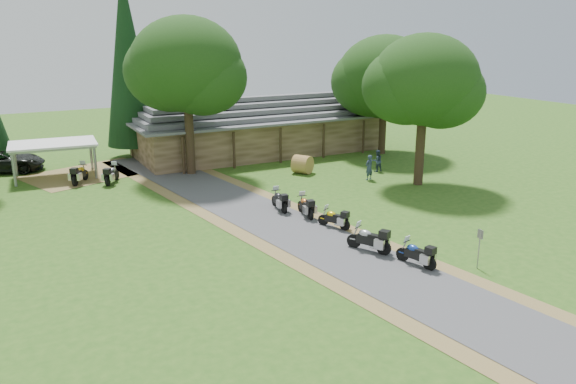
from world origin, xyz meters
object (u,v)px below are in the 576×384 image
car_dark_suv (1,156)px  motorcycle_carport_a (80,173)px  motorcycle_carport_b (112,173)px  hay_bale (302,164)px  motorcycle_row_d (306,205)px  motorcycle_row_a (416,253)px  lodge (257,124)px  carport (55,160)px  motorcycle_row_b (369,238)px  motorcycle_row_e (279,199)px  motorcycle_row_c (334,217)px

car_dark_suv → motorcycle_carport_a: size_ratio=3.07×
motorcycle_carport_b → hay_bale: motorcycle_carport_b is taller
hay_bale → motorcycle_row_d: bearing=-118.3°
car_dark_suv → motorcycle_carport_a: car_dark_suv is taller
motorcycle_row_a → lodge: bearing=-24.3°
lodge → hay_bale: (-0.17, -8.34, -1.77)m
hay_bale → motorcycle_carport_a: bearing=162.1°
car_dark_suv → lodge: bearing=-83.0°
lodge → motorcycle_row_a: 25.91m
carport → motorcycle_carport_b: (3.23, -3.64, -0.57)m
motorcycle_row_b → motorcycle_carport_a: (-10.23, 19.65, 0.02)m
lodge → motorcycle_row_e: 16.50m
lodge → car_dark_suv: 19.93m
lodge → car_dark_suv: lodge is taller
lodge → hay_bale: 8.52m
motorcycle_row_a → motorcycle_row_e: size_ratio=0.97×
motorcycle_row_c → motorcycle_row_d: 2.49m
motorcycle_row_b → hay_bale: (4.72, 14.83, -0.02)m
motorcycle_carport_b → lodge: bearing=-38.9°
lodge → carport: lodge is taller
motorcycle_row_a → motorcycle_row_d: motorcycle_row_d is taller
motorcycle_row_d → motorcycle_row_b: bearing=-171.9°
motorcycle_row_c → motorcycle_row_b: bearing=149.0°
motorcycle_row_e → car_dark_suv: bearing=43.6°
carport → car_dark_suv: 4.78m
motorcycle_carport_a → hay_bale: bearing=-75.5°
motorcycle_row_b → motorcycle_row_d: bearing=-26.7°
motorcycle_row_e → motorcycle_carport_a: motorcycle_carport_a is taller
lodge → motorcycle_row_a: (-4.01, -25.53, -1.82)m
carport → motorcycle_row_d: carport is taller
car_dark_suv → motorcycle_row_e: 22.74m
motorcycle_row_a → motorcycle_row_d: (-0.88, 8.45, 0.02)m
motorcycle_row_a → motorcycle_row_b: 2.52m
motorcycle_row_c → hay_bale: size_ratio=1.27×
motorcycle_carport_b → hay_bale: size_ratio=1.49×
car_dark_suv → hay_bale: bearing=-104.7°
carport → motorcycle_row_e: 18.00m
car_dark_suv → motorcycle_row_c: bearing=-131.2°
motorcycle_row_a → carport: bearing=11.4°
lodge → carport: bearing=-176.8°
motorcycle_row_b → hay_bale: size_ratio=1.51×
motorcycle_row_c → hay_bale: (4.38, 11.21, 0.09)m
carport → motorcycle_row_b: 25.06m
car_dark_suv → motorcycle_row_c: car_dark_suv is taller
motorcycle_row_b → motorcycle_row_d: 6.08m
motorcycle_row_a → motorcycle_row_c: motorcycle_row_a is taller
motorcycle_row_c → car_dark_suv: bearing=9.0°
motorcycle_row_b → hay_bale: 15.56m
car_dark_suv → motorcycle_row_a: car_dark_suv is taller
carport → hay_bale: carport is taller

